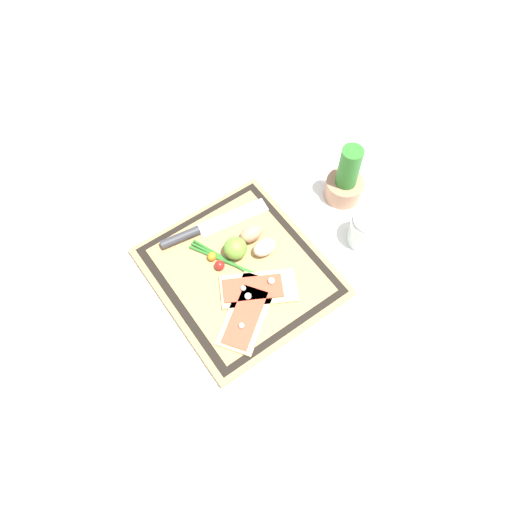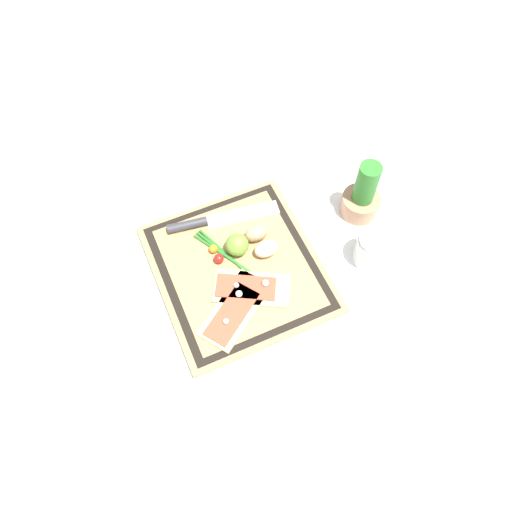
{
  "view_description": "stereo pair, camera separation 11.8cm",
  "coord_description": "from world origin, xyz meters",
  "px_view_note": "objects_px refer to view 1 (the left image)",
  "views": [
    {
      "loc": [
        0.47,
        -0.29,
        1.06
      ],
      "look_at": [
        0.0,
        0.05,
        0.04
      ],
      "focal_mm": 35.0,
      "sensor_mm": 36.0,
      "label": 1
    },
    {
      "loc": [
        0.53,
        -0.19,
        1.06
      ],
      "look_at": [
        0.0,
        0.05,
        0.04
      ],
      "focal_mm": 35.0,
      "sensor_mm": 36.0,
      "label": 2
    }
  ],
  "objects_px": {
    "egg_pink": "(264,247)",
    "sauce_jar": "(367,231)",
    "pizza_slice_far": "(257,288)",
    "egg_brown": "(251,234)",
    "cherry_tomato_red": "(220,265)",
    "cherry_tomato_yellow": "(212,257)",
    "pizza_slice_near": "(247,313)",
    "herb_pot": "(346,181)",
    "knife": "(197,231)",
    "lime": "(235,248)"
  },
  "relations": [
    {
      "from": "pizza_slice_near",
      "to": "cherry_tomato_red",
      "type": "height_order",
      "value": "same"
    },
    {
      "from": "cherry_tomato_red",
      "to": "lime",
      "type": "bearing_deg",
      "value": 99.99
    },
    {
      "from": "pizza_slice_near",
      "to": "egg_brown",
      "type": "xyz_separation_m",
      "value": [
        -0.16,
        0.12,
        0.01
      ]
    },
    {
      "from": "pizza_slice_far",
      "to": "sauce_jar",
      "type": "bearing_deg",
      "value": 83.73
    },
    {
      "from": "knife",
      "to": "egg_pink",
      "type": "distance_m",
      "value": 0.17
    },
    {
      "from": "cherry_tomato_red",
      "to": "cherry_tomato_yellow",
      "type": "relative_size",
      "value": 1.11
    },
    {
      "from": "egg_pink",
      "to": "cherry_tomato_yellow",
      "type": "xyz_separation_m",
      "value": [
        -0.06,
        -0.11,
        -0.01
      ]
    },
    {
      "from": "pizza_slice_near",
      "to": "cherry_tomato_yellow",
      "type": "distance_m",
      "value": 0.17
    },
    {
      "from": "pizza_slice_far",
      "to": "sauce_jar",
      "type": "xyz_separation_m",
      "value": [
        0.03,
        0.3,
        0.01
      ]
    },
    {
      "from": "pizza_slice_near",
      "to": "sauce_jar",
      "type": "distance_m",
      "value": 0.36
    },
    {
      "from": "pizza_slice_near",
      "to": "sauce_jar",
      "type": "relative_size",
      "value": 2.26
    },
    {
      "from": "egg_pink",
      "to": "pizza_slice_far",
      "type": "bearing_deg",
      "value": -45.02
    },
    {
      "from": "knife",
      "to": "sauce_jar",
      "type": "height_order",
      "value": "sauce_jar"
    },
    {
      "from": "cherry_tomato_red",
      "to": "herb_pot",
      "type": "distance_m",
      "value": 0.39
    },
    {
      "from": "egg_pink",
      "to": "cherry_tomato_red",
      "type": "distance_m",
      "value": 0.11
    },
    {
      "from": "pizza_slice_near",
      "to": "egg_pink",
      "type": "xyz_separation_m",
      "value": [
        -0.11,
        0.13,
        0.01
      ]
    },
    {
      "from": "pizza_slice_far",
      "to": "lime",
      "type": "distance_m",
      "value": 0.11
    },
    {
      "from": "egg_pink",
      "to": "herb_pot",
      "type": "bearing_deg",
      "value": 96.08
    },
    {
      "from": "knife",
      "to": "cherry_tomato_red",
      "type": "relative_size",
      "value": 11.94
    },
    {
      "from": "cherry_tomato_yellow",
      "to": "cherry_tomato_red",
      "type": "bearing_deg",
      "value": 3.48
    },
    {
      "from": "knife",
      "to": "egg_brown",
      "type": "distance_m",
      "value": 0.13
    },
    {
      "from": "sauce_jar",
      "to": "egg_brown",
      "type": "bearing_deg",
      "value": -123.66
    },
    {
      "from": "pizza_slice_near",
      "to": "egg_pink",
      "type": "relative_size",
      "value": 3.45
    },
    {
      "from": "pizza_slice_far",
      "to": "knife",
      "type": "bearing_deg",
      "value": -171.76
    },
    {
      "from": "pizza_slice_near",
      "to": "knife",
      "type": "bearing_deg",
      "value": 174.32
    },
    {
      "from": "cherry_tomato_yellow",
      "to": "knife",
      "type": "bearing_deg",
      "value": 173.05
    },
    {
      "from": "pizza_slice_near",
      "to": "cherry_tomato_red",
      "type": "relative_size",
      "value": 8.55
    },
    {
      "from": "cherry_tomato_red",
      "to": "pizza_slice_far",
      "type": "bearing_deg",
      "value": 21.63
    },
    {
      "from": "herb_pot",
      "to": "cherry_tomato_red",
      "type": "bearing_deg",
      "value": -89.41
    },
    {
      "from": "pizza_slice_near",
      "to": "lime",
      "type": "xyz_separation_m",
      "value": [
        -0.14,
        0.07,
        0.02
      ]
    },
    {
      "from": "egg_pink",
      "to": "pizza_slice_near",
      "type": "bearing_deg",
      "value": -49.53
    },
    {
      "from": "cherry_tomato_red",
      "to": "herb_pot",
      "type": "bearing_deg",
      "value": 90.59
    },
    {
      "from": "cherry_tomato_red",
      "to": "cherry_tomato_yellow",
      "type": "distance_m",
      "value": 0.03
    },
    {
      "from": "egg_pink",
      "to": "sauce_jar",
      "type": "relative_size",
      "value": 0.65
    },
    {
      "from": "knife",
      "to": "lime",
      "type": "relative_size",
      "value": 5.13
    },
    {
      "from": "pizza_slice_far",
      "to": "herb_pot",
      "type": "xyz_separation_m",
      "value": [
        -0.1,
        0.35,
        0.03
      ]
    },
    {
      "from": "pizza_slice_far",
      "to": "cherry_tomato_red",
      "type": "xyz_separation_m",
      "value": [
        -0.1,
        -0.04,
        0.01
      ]
    },
    {
      "from": "pizza_slice_near",
      "to": "cherry_tomato_red",
      "type": "distance_m",
      "value": 0.14
    },
    {
      "from": "lime",
      "to": "pizza_slice_far",
      "type": "bearing_deg",
      "value": -6.65
    },
    {
      "from": "herb_pot",
      "to": "pizza_slice_near",
      "type": "bearing_deg",
      "value": -71.03
    },
    {
      "from": "herb_pot",
      "to": "cherry_tomato_yellow",
      "type": "bearing_deg",
      "value": -93.96
    },
    {
      "from": "knife",
      "to": "cherry_tomato_red",
      "type": "xyz_separation_m",
      "value": [
        0.11,
        -0.01,
        0.0
      ]
    },
    {
      "from": "lime",
      "to": "sauce_jar",
      "type": "xyz_separation_m",
      "value": [
        0.14,
        0.29,
        -0.01
      ]
    },
    {
      "from": "egg_brown",
      "to": "herb_pot",
      "type": "xyz_separation_m",
      "value": [
        0.02,
        0.28,
        0.02
      ]
    },
    {
      "from": "egg_pink",
      "to": "cherry_tomato_red",
      "type": "bearing_deg",
      "value": -102.78
    },
    {
      "from": "egg_pink",
      "to": "sauce_jar",
      "type": "height_order",
      "value": "sauce_jar"
    },
    {
      "from": "egg_brown",
      "to": "pizza_slice_far",
      "type": "bearing_deg",
      "value": -29.47
    },
    {
      "from": "pizza_slice_far",
      "to": "cherry_tomato_yellow",
      "type": "bearing_deg",
      "value": -162.46
    },
    {
      "from": "sauce_jar",
      "to": "pizza_slice_far",
      "type": "bearing_deg",
      "value": -96.27
    },
    {
      "from": "knife",
      "to": "cherry_tomato_red",
      "type": "height_order",
      "value": "cherry_tomato_red"
    }
  ]
}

